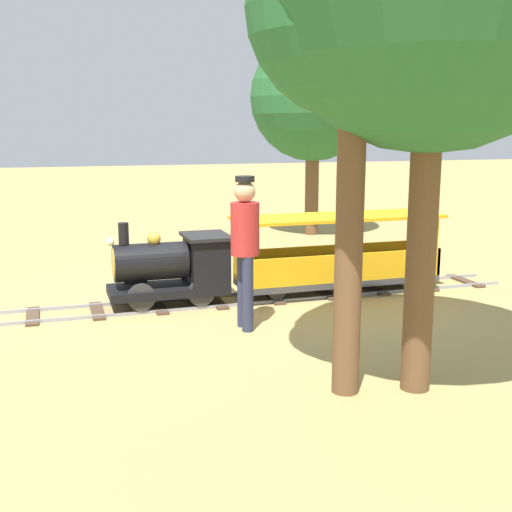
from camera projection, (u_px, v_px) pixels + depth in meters
name	position (u px, v px, depth m)	size (l,w,h in m)	color
ground_plane	(264.00, 299.00, 8.15)	(60.00, 60.00, 0.00)	#A38C51
track	(271.00, 297.00, 8.18)	(0.73, 6.40, 0.04)	gray
locomotive	(175.00, 266.00, 7.73)	(0.69, 1.45, 0.99)	black
passenger_car	(337.00, 261.00, 8.37)	(0.79, 2.70, 0.97)	#3F3F3F
conductor_person	(245.00, 240.00, 6.75)	(0.30, 0.30, 1.62)	#282D47
oak_tree_near	(355.00, 14.00, 4.72)	(1.62, 1.62, 3.76)	brown
oak_tree_far	(313.00, 98.00, 12.58)	(2.45, 2.45, 3.90)	brown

